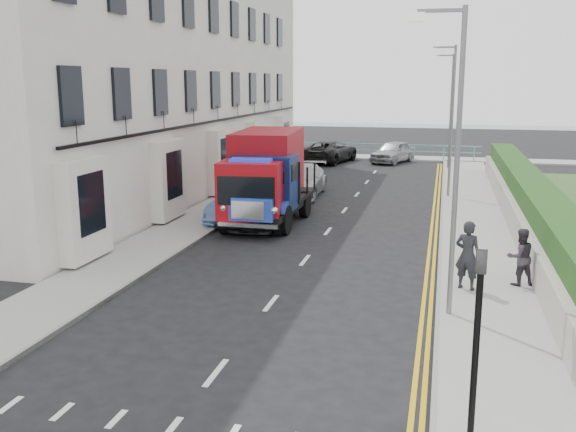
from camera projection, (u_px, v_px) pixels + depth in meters
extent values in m
plane|color=black|center=(290.00, 279.00, 17.88)|extent=(120.00, 120.00, 0.00)
cube|color=gray|center=(221.00, 208.00, 27.62)|extent=(2.40, 38.00, 0.12)
cube|color=gray|center=(474.00, 220.00, 25.19)|extent=(2.60, 38.00, 0.12)
cube|color=gray|center=(385.00, 158.00, 45.43)|extent=(30.00, 2.50, 0.12)
plane|color=#4E626A|center=(410.00, 128.00, 74.90)|extent=(120.00, 120.00, 0.00)
cube|color=silver|center=(162.00, 47.00, 30.98)|extent=(6.00, 30.00, 14.00)
cube|color=black|center=(225.00, 119.00, 30.96)|extent=(0.12, 28.00, 0.10)
cube|color=#B2AD9E|center=(510.00, 209.00, 24.79)|extent=(0.30, 28.00, 1.00)
cube|color=#123A14|center=(530.00, 200.00, 24.54)|extent=(1.20, 28.00, 1.70)
cube|color=#59B2A5|center=(385.00, 144.00, 44.45)|extent=(13.00, 0.08, 0.06)
cube|color=#59B2A5|center=(385.00, 151.00, 44.54)|extent=(13.00, 0.06, 0.05)
cylinder|color=slate|center=(457.00, 169.00, 14.25)|extent=(0.12, 0.12, 7.00)
cube|color=slate|center=(441.00, 11.00, 13.66)|extent=(1.00, 0.08, 0.08)
cube|color=beige|center=(417.00, 17.00, 13.80)|extent=(0.35, 0.18, 0.18)
cylinder|color=slate|center=(452.00, 123.00, 29.46)|extent=(0.12, 0.12, 7.00)
cube|color=slate|center=(444.00, 47.00, 28.87)|extent=(1.00, 0.08, 0.08)
cube|color=beige|center=(433.00, 50.00, 29.01)|extent=(0.35, 0.18, 0.18)
cylinder|color=slate|center=(451.00, 113.00, 38.97)|extent=(0.12, 0.12, 7.00)
cube|color=slate|center=(445.00, 55.00, 38.38)|extent=(1.00, 0.08, 0.08)
cube|color=beige|center=(436.00, 58.00, 38.52)|extent=(0.35, 0.18, 0.18)
cylinder|color=black|center=(475.00, 356.00, 9.37)|extent=(0.10, 0.10, 3.00)
imported|color=black|center=(480.00, 284.00, 9.14)|extent=(0.16, 0.20, 1.00)
cylinder|color=black|center=(233.00, 217.00, 23.43)|extent=(0.31, 1.08, 1.07)
cylinder|color=black|center=(285.00, 220.00, 22.94)|extent=(0.31, 1.08, 1.07)
cylinder|color=black|center=(259.00, 202.00, 26.39)|extent=(0.31, 1.08, 1.07)
cylinder|color=black|center=(305.00, 204.00, 25.90)|extent=(0.31, 1.08, 1.07)
cube|color=black|center=(271.00, 206.00, 24.63)|extent=(2.22, 5.41, 0.20)
cube|color=#2244B9|center=(255.00, 206.00, 22.59)|extent=(1.76, 1.48, 0.81)
cube|color=silver|center=(248.00, 210.00, 21.88)|extent=(1.18, 0.11, 0.62)
cube|color=#0F1E53|center=(265.00, 183.00, 23.68)|extent=(2.26, 1.38, 1.96)
cube|color=black|center=(280.00, 194.00, 25.85)|extent=(2.40, 3.17, 0.13)
cylinder|color=black|center=(225.00, 220.00, 23.09)|extent=(0.38, 1.03, 1.01)
cylinder|color=black|center=(278.00, 222.00, 22.81)|extent=(0.38, 1.03, 1.01)
cylinder|color=black|center=(243.00, 205.00, 25.83)|extent=(0.38, 1.03, 1.01)
cylinder|color=black|center=(290.00, 207.00, 25.55)|extent=(0.38, 1.03, 1.01)
cylinder|color=black|center=(253.00, 197.00, 27.78)|extent=(0.38, 1.03, 1.01)
cylinder|color=black|center=(297.00, 198.00, 27.50)|extent=(0.38, 1.03, 1.01)
cube|color=black|center=(264.00, 204.00, 25.21)|extent=(2.65, 6.56, 0.23)
cube|color=#9A0B12|center=(251.00, 190.00, 22.71)|extent=(2.34, 1.92, 2.01)
cube|color=black|center=(246.00, 191.00, 21.88)|extent=(2.01, 0.25, 1.01)
cube|color=maroon|center=(268.00, 165.00, 25.89)|extent=(2.69, 4.94, 2.74)
imported|color=black|center=(261.00, 206.00, 24.34)|extent=(2.14, 4.67, 1.55)
imported|color=#587BBC|center=(243.00, 203.00, 25.22)|extent=(1.84, 4.37, 1.40)
imported|color=#A3A4A8|center=(300.00, 181.00, 30.66)|extent=(2.23, 5.13, 1.47)
imported|color=black|center=(330.00, 151.00, 43.28)|extent=(3.53, 5.70, 1.47)
imported|color=#A1A1A5|center=(393.00, 152.00, 43.14)|extent=(3.13, 4.61, 1.46)
imported|color=#222328|center=(468.00, 255.00, 16.53)|extent=(0.77, 0.64, 1.81)
imported|color=#3A323D|center=(520.00, 257.00, 16.88)|extent=(0.91, 0.83, 1.53)
imported|color=black|center=(227.00, 175.00, 30.61)|extent=(1.11, 0.84, 1.76)
imported|color=#392B29|center=(244.00, 169.00, 33.07)|extent=(0.99, 0.93, 1.70)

